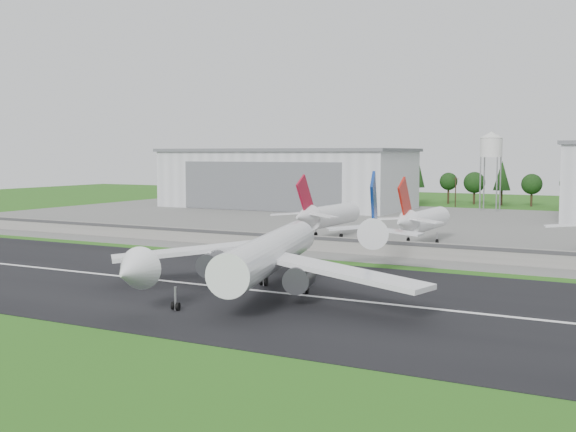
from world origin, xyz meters
The scene contains 12 objects.
ground centered at (0.00, 0.00, 0.00)m, with size 600.00×600.00×0.00m, color #205514.
runway centered at (0.00, 10.00, 0.05)m, with size 320.00×60.00×0.10m, color black.
runway_centerline centered at (0.00, 10.00, 0.11)m, with size 220.00×1.00×0.02m, color white.
apron centered at (0.00, 120.00, 0.05)m, with size 320.00×150.00×0.10m, color slate.
blast_fence centered at (0.00, 54.99, 1.81)m, with size 240.00×0.61×3.50m.
hangar_west centered at (-80.00, 164.92, 11.63)m, with size 97.00×44.00×23.20m.
water_tower centered at (-5.00, 185.00, 24.55)m, with size 8.40×8.40×29.40m.
utility_poles centered at (0.00, 200.00, 0.00)m, with size 230.00×3.00×12.00m, color black, non-canonical shape.
treeline centered at (0.00, 215.00, 0.00)m, with size 320.00×16.00×22.00m, color black, non-canonical shape.
main_airliner centered at (0.87, 9.58, 4.89)m, with size 55.11×58.30×18.17m.
parked_jet_red_a centered at (-20.95, 76.53, 6.00)m, with size 7.36×31.29×16.49m.
parked_jet_red_b centered at (3.48, 76.50, 5.86)m, with size 7.36×31.29×16.34m.
Camera 1 is at (55.37, -85.19, 21.38)m, focal length 45.00 mm.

